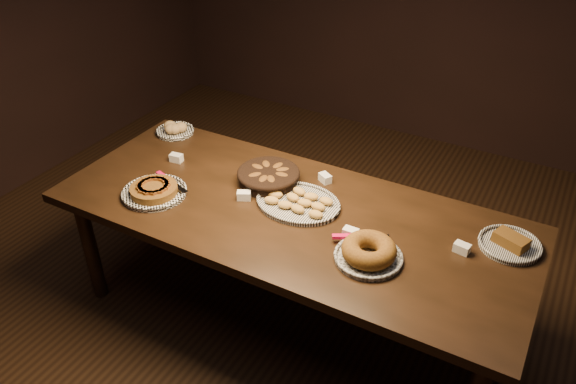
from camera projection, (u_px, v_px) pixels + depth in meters
The scene contains 9 objects.
ground at pixel (289, 317), 3.22m from camera, with size 5.00×5.00×0.00m, color black.
buffet_table at pixel (289, 222), 2.84m from camera, with size 2.40×1.00×0.75m.
apple_tart_plate at pixel (154, 191), 2.91m from camera, with size 0.34×0.34×0.06m.
madeleine_platter at pixel (298, 202), 2.83m from camera, with size 0.44×0.36×0.05m.
bundt_cake_plate at pixel (369, 252), 2.47m from camera, with size 0.36×0.34×0.10m.
croissant_basket at pixel (269, 176), 2.98m from camera, with size 0.34×0.34×0.08m.
bread_roll_plate at pixel (175, 129), 3.47m from camera, with size 0.24×0.24×0.07m.
loaf_plate at pixel (510, 243), 2.55m from camera, with size 0.28×0.28×0.07m.
tent_cards at pixel (304, 200), 2.84m from camera, with size 1.71×0.43×0.04m.
Camera 1 is at (1.11, -2.00, 2.37)m, focal length 35.00 mm.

